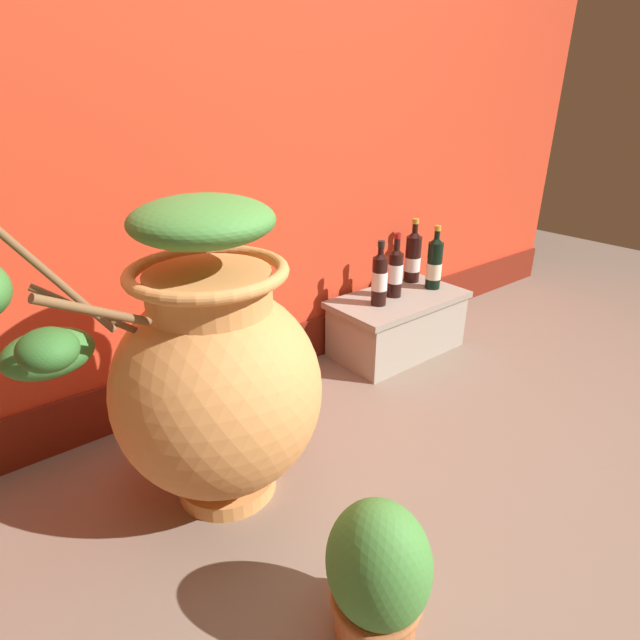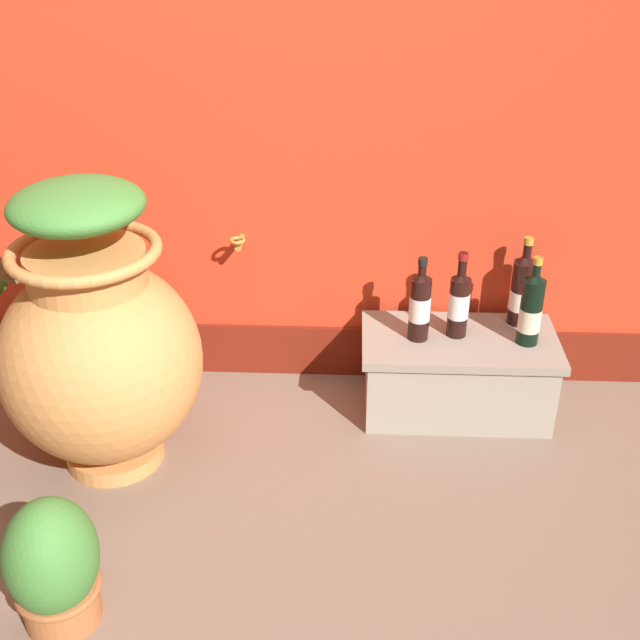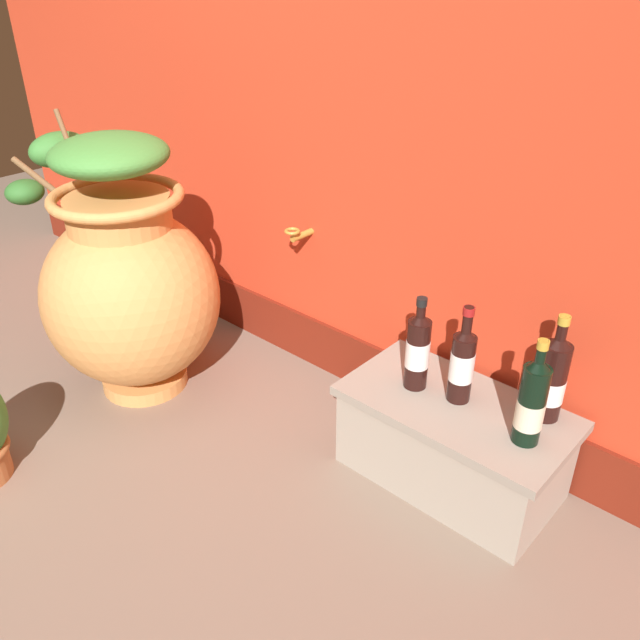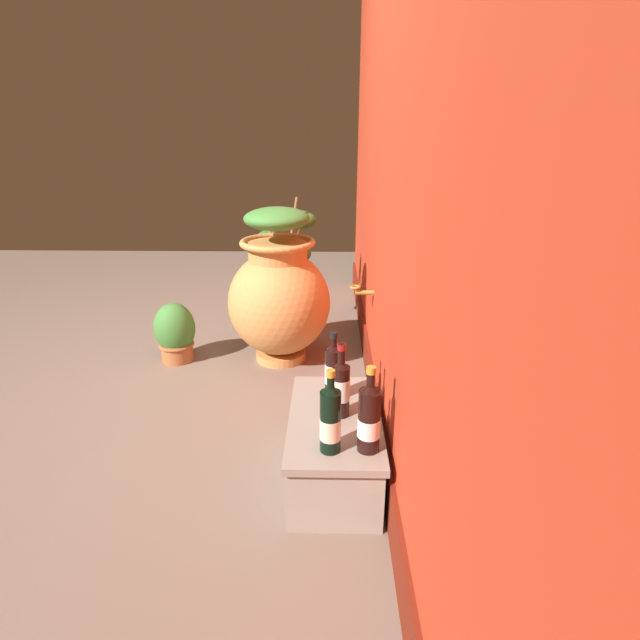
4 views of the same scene
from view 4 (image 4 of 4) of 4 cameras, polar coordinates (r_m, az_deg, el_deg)
ground_plane at (r=2.82m, az=-17.11°, el=-8.80°), size 7.00×7.00×0.00m
back_wall at (r=2.33m, az=9.92°, el=19.08°), size 4.40×0.33×2.60m
terracotta_urn at (r=3.02m, az=-4.68°, el=3.21°), size 0.90×0.62×0.95m
stone_ledge at (r=2.08m, az=1.69°, el=-14.13°), size 0.67×0.37×0.29m
wine_bottle_left at (r=1.75m, az=1.21°, el=-11.26°), size 0.08×0.08×0.32m
wine_bottle_middle at (r=1.95m, az=2.44°, el=-7.60°), size 0.07×0.07×0.31m
wine_bottle_right at (r=1.76m, az=5.71°, el=-11.02°), size 0.08×0.08×0.33m
wine_bottle_back at (r=2.07m, az=1.56°, el=-5.76°), size 0.07×0.07×0.30m
potted_shrub at (r=3.19m, az=-16.39°, el=-1.44°), size 0.23×0.25×0.38m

